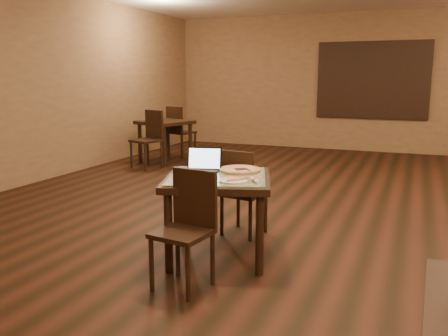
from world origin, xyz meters
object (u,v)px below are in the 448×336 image
at_px(other_table_b, 165,128).
at_px(chair_main_near, 188,222).
at_px(tiled_table, 218,187).
at_px(chair_main_far, 240,188).
at_px(other_table_b_chair_far, 179,129).
at_px(pizza_pan, 240,171).
at_px(other_table_b_chair_near, 150,136).
at_px(laptop, 202,166).

bearing_deg(other_table_b, chair_main_near, -40.51).
xyz_separation_m(tiled_table, chair_main_far, (-0.01, 0.62, -0.15)).
distance_m(chair_main_far, other_table_b_chair_far, 5.03).
relative_size(pizza_pan, other_table_b, 0.35).
bearing_deg(other_table_b_chair_near, other_table_b_chair_far, 111.08).
distance_m(chair_main_near, laptop, 0.81).
bearing_deg(other_table_b, other_table_b_chair_far, 111.08).
relative_size(other_table_b_chair_near, other_table_b_chair_far, 1.00).
bearing_deg(chair_main_near, other_table_b_chair_far, 126.70).
bearing_deg(chair_main_far, tiled_table, 100.99).
bearing_deg(chair_main_near, tiled_table, 99.38).
bearing_deg(other_table_b, chair_main_far, -32.64).
bearing_deg(tiled_table, other_table_b_chair_near, 110.62).
bearing_deg(chair_main_near, pizza_pan, 91.13).
bearing_deg(other_table_b_chair_far, laptop, 138.45).
distance_m(chair_main_far, pizza_pan, 0.48).
relative_size(tiled_table, other_table_b_chair_near, 1.12).
height_order(chair_main_near, chair_main_far, chair_main_near).
height_order(chair_main_far, other_table_b_chair_near, other_table_b_chair_near).
xyz_separation_m(chair_main_near, other_table_b_chair_far, (-2.90, 5.37, 0.07)).
bearing_deg(chair_main_near, other_table_b_chair_near, 132.70).
relative_size(tiled_table, pizza_pan, 3.03).
bearing_deg(chair_main_near, laptop, 114.65).
height_order(tiled_table, chair_main_near, chair_main_near).
xyz_separation_m(other_table_b, other_table_b_chair_far, (-0.03, 0.61, -0.08)).
bearing_deg(tiled_table, other_table_b_chair_far, 103.23).
relative_size(tiled_table, chair_main_near, 1.27).
height_order(tiled_table, chair_main_far, chair_main_far).
distance_m(pizza_pan, other_table_b_chair_near, 4.43).
relative_size(chair_main_near, other_table_b_chair_near, 0.89).
bearing_deg(pizza_pan, tiled_table, -116.57).
xyz_separation_m(tiled_table, laptop, (-0.20, 0.10, 0.16)).
bearing_deg(chair_main_far, other_table_b, -41.27).
xyz_separation_m(laptop, other_table_b_chair_far, (-2.69, 4.65, -0.24)).
bearing_deg(laptop, chair_main_far, 57.07).
relative_size(tiled_table, laptop, 3.19).
bearing_deg(other_table_b_chair_near, other_table_b, 111.08).
height_order(chair_main_far, other_table_b, chair_main_far).
xyz_separation_m(tiled_table, pizza_pan, (0.12, 0.24, 0.11)).
xyz_separation_m(chair_main_near, chair_main_far, (-0.03, 1.24, -0.01)).
relative_size(chair_main_far, laptop, 2.49).
bearing_deg(chair_main_far, pizza_pan, 119.03).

